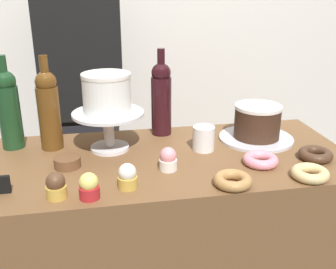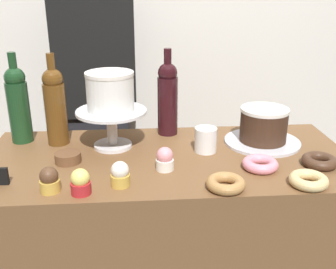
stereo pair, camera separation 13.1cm
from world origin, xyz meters
name	(u,v)px [view 1 (the left image)]	position (x,y,z in m)	size (l,w,h in m)	color
back_wall	(136,11)	(0.00, 0.86, 1.30)	(6.00, 0.05, 2.60)	silver
display_counter	(168,265)	(0.00, 0.00, 0.44)	(1.23, 0.57, 0.89)	brown
cake_stand_pedestal	(109,124)	(-0.19, 0.10, 0.98)	(0.24, 0.24, 0.14)	silver
white_layer_cake	(107,93)	(-0.19, 0.10, 1.09)	(0.16, 0.16, 0.13)	white
silver_serving_platter	(256,138)	(0.35, 0.10, 0.89)	(0.27, 0.27, 0.01)	silver
chocolate_round_cake	(257,121)	(0.35, 0.10, 0.96)	(0.17, 0.17, 0.12)	#3D2619
wine_bottle_green	(9,108)	(-0.52, 0.18, 1.03)	(0.08, 0.08, 0.33)	#193D1E
wine_bottle_dark_red	(161,97)	(0.02, 0.22, 1.03)	(0.08, 0.08, 0.33)	black
wine_bottle_amber	(49,109)	(-0.39, 0.15, 1.03)	(0.08, 0.08, 0.33)	#5B3814
cupcake_vanilla	(127,177)	(-0.15, -0.19, 0.92)	(0.06, 0.06, 0.07)	gold
cupcake_chocolate	(56,186)	(-0.35, -0.21, 0.92)	(0.06, 0.06, 0.07)	gold
cupcake_strawberry	(168,159)	(-0.02, -0.10, 0.92)	(0.06, 0.06, 0.07)	white
cupcake_lemon	(89,186)	(-0.26, -0.23, 0.92)	(0.06, 0.06, 0.07)	red
donut_maple	(233,180)	(0.15, -0.23, 0.90)	(0.11, 0.11, 0.03)	#B27F47
donut_glazed	(310,173)	(0.39, -0.23, 0.90)	(0.11, 0.11, 0.03)	#E0C17F
donut_pink	(261,160)	(0.28, -0.11, 0.90)	(0.11, 0.11, 0.03)	pink
donut_chocolate	(315,154)	(0.48, -0.11, 0.90)	(0.11, 0.11, 0.03)	#472D1E
cookie_stack	(67,162)	(-0.33, -0.02, 0.90)	(0.08, 0.08, 0.03)	brown
coffee_cup_ceramic	(204,138)	(0.13, 0.04, 0.93)	(0.08, 0.08, 0.08)	white
barista_figure	(85,116)	(-0.28, 0.64, 0.84)	(0.36, 0.22, 1.60)	black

